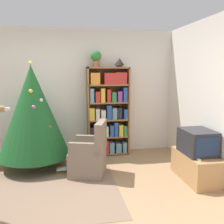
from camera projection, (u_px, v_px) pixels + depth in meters
name	position (u px, v px, depth m)	size (l,w,h in m)	color
ground_plane	(73.00, 200.00, 3.41)	(14.00, 14.00, 0.00)	#9E7A56
wall_back	(69.00, 93.00, 5.22)	(8.00, 0.10, 2.60)	silver
area_rug	(39.00, 194.00, 3.56)	(2.29, 1.73, 0.01)	#7F6651
bookshelf	(108.00, 112.00, 5.18)	(0.86, 0.34, 1.82)	brown
tv_stand	(196.00, 166.00, 4.02)	(0.46, 0.92, 0.44)	tan
television	(197.00, 142.00, 3.95)	(0.45, 0.57, 0.39)	#28282D
game_remote	(198.00, 159.00, 3.69)	(0.04, 0.12, 0.02)	white
christmas_tree	(33.00, 112.00, 4.43)	(1.26, 1.26, 1.91)	#4C3323
armchair	(90.00, 156.00, 4.20)	(0.71, 0.70, 0.92)	#7A6B5B
potted_plant	(96.00, 57.00, 4.97)	(0.22, 0.22, 0.33)	#935B38
table_lamp	(120.00, 62.00, 5.07)	(0.20, 0.20, 0.18)	#473828
book_pile_near_tree	(62.00, 170.00, 4.32)	(0.22, 0.17, 0.08)	gold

